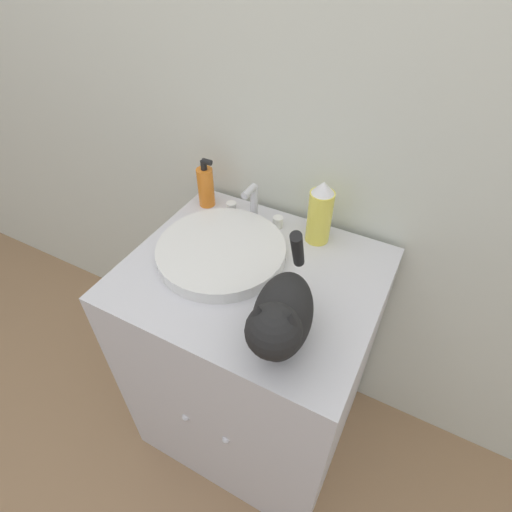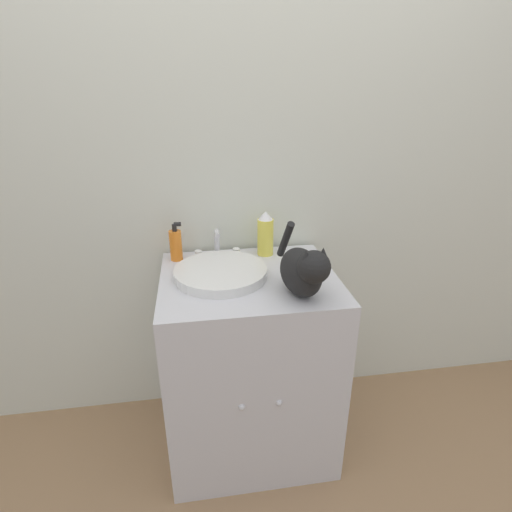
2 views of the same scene
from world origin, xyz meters
name	(u,v)px [view 2 (image 2 of 2)]	position (x,y,z in m)	size (l,w,h in m)	color
ground_plane	(260,492)	(0.00, 0.00, 0.00)	(8.00, 8.00, 0.00)	#997551
wall_back	(238,162)	(0.00, 0.64, 1.25)	(6.00, 0.05, 2.50)	silver
vanity_cabinet	(250,363)	(0.00, 0.30, 0.43)	(0.70, 0.61, 0.86)	silver
sink_basin	(221,272)	(-0.11, 0.31, 0.87)	(0.37, 0.37, 0.04)	white
faucet	(217,246)	(-0.11, 0.51, 0.91)	(0.20, 0.08, 0.13)	silver
cat	(303,270)	(0.17, 0.11, 0.96)	(0.17, 0.35, 0.25)	black
soap_bottle	(176,244)	(-0.29, 0.51, 0.93)	(0.06, 0.05, 0.17)	orange
spray_bottle	(265,234)	(0.10, 0.51, 0.95)	(0.07, 0.07, 0.20)	#EADB4C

